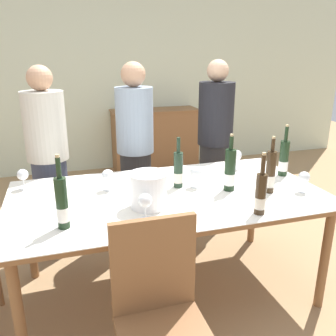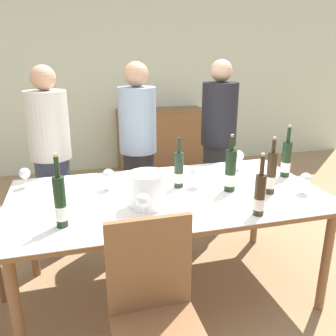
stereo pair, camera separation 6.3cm
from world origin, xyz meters
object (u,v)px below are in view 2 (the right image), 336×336
chair_near_front (155,307)px  wine_glass_5 (108,176)px  wine_bottle_0 (271,174)px  person_host (52,164)px  person_guest_left (138,153)px  dining_table (168,201)px  wine_glass_2 (143,201)px  wine_bottle_2 (230,172)px  wine_bottle_4 (260,195)px  wine_glass_4 (239,156)px  person_guest_right (218,147)px  wine_glass_3 (25,174)px  ice_bucket (148,189)px  wine_glass_1 (196,173)px  wine_bottle_1 (286,160)px  wine_glass_0 (306,179)px  sideboard_cabinet (161,140)px  wine_bottle_5 (179,171)px  wine_bottle_3 (60,203)px

chair_near_front → wine_glass_5: bearing=95.4°
wine_bottle_0 → person_host: bearing=145.0°
wine_bottle_0 → person_guest_left: 1.30m
wine_bottle_0 → person_guest_left: size_ratio=0.24×
dining_table → wine_glass_2: size_ratio=13.31×
wine_bottle_2 → wine_bottle_4: bearing=-89.7°
wine_bottle_4 → wine_glass_4: size_ratio=2.37×
person_guest_right → person_host: bearing=-177.2°
person_host → wine_glass_3: bearing=-109.5°
ice_bucket → chair_near_front: (-0.11, -0.61, -0.35)m
person_host → person_guest_right: 1.52m
wine_bottle_2 → chair_near_front: (-0.70, -0.72, -0.37)m
wine_glass_2 → wine_glass_4: same height
wine_glass_1 → wine_glass_3: (-1.15, 0.32, -0.01)m
wine_bottle_1 → chair_near_front: wine_bottle_1 is taller
wine_glass_1 → person_host: size_ratio=0.09×
wine_bottle_4 → wine_glass_5: 1.02m
wine_bottle_0 → wine_glass_0: (0.22, -0.06, -0.04)m
wine_glass_3 → dining_table: bearing=-21.9°
sideboard_cabinet → wine_glass_4: size_ratio=8.00×
wine_bottle_5 → wine_glass_5: wine_bottle_5 is taller
wine_bottle_3 → wine_bottle_5: 0.88m
wine_glass_1 → person_guest_right: person_guest_right is taller
wine_bottle_2 → wine_glass_1: size_ratio=2.63×
wine_glass_4 → person_guest_left: (-0.71, 0.57, -0.07)m
wine_bottle_1 → person_host: (-1.72, 0.73, -0.11)m
wine_glass_1 → person_host: person_host is taller
dining_table → chair_near_front: size_ratio=2.20×
wine_bottle_0 → wine_glass_3: size_ratio=2.71×
wine_glass_5 → wine_glass_0: bearing=-18.5°
wine_bottle_1 → wine_glass_1: 0.74m
wine_bottle_1 → person_guest_right: person_guest_right is taller
wine_glass_2 → wine_glass_5: (-0.14, 0.52, -0.01)m
wine_bottle_2 → chair_near_front: size_ratio=0.42×
wine_glass_1 → wine_glass_5: bearing=168.2°
wine_bottle_1 → person_guest_left: bearing=140.1°
wine_glass_5 → dining_table: bearing=-26.1°
wine_bottle_2 → dining_table: bearing=171.5°
wine_bottle_4 → wine_bottle_2: bearing=90.3°
ice_bucket → wine_bottle_4: size_ratio=0.64×
wine_bottle_1 → wine_glass_5: wine_bottle_1 is taller
sideboard_cabinet → person_guest_right: bearing=-87.7°
wine_bottle_3 → wine_glass_4: (1.37, 0.65, -0.03)m
wine_glass_2 → wine_glass_3: 0.99m
sideboard_cabinet → person_guest_left: (-0.69, -1.89, 0.36)m
ice_bucket → wine_bottle_5: bearing=43.7°
wine_bottle_2 → wine_bottle_4: 0.39m
dining_table → wine_bottle_5: (0.10, 0.10, 0.18)m
wine_glass_4 → person_guest_right: bearing=83.8°
chair_near_front → person_guest_right: (1.03, 1.68, 0.28)m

